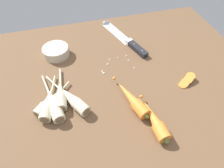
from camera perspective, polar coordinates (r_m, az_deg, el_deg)
name	(u,v)px	position (r cm, az deg, el deg)	size (l,w,h in cm)	color
ground_plane	(111,86)	(75.46, -0.40, -0.65)	(120.00, 90.00, 4.00)	brown
chefs_knife	(122,36)	(95.46, 2.87, 13.78)	(13.95, 34.04, 4.18)	silver
whole_carrot	(132,99)	(66.76, 5.89, -4.45)	(8.61, 20.02, 4.20)	orange
whole_carrot_second	(155,121)	(63.23, 12.48, -10.44)	(5.13, 18.42, 4.20)	orange
parsnip_front	(53,103)	(68.46, -16.86, -5.44)	(7.11, 22.43, 4.00)	beige
parsnip_mid_left	(72,99)	(68.06, -11.70, -4.28)	(13.91, 21.57, 4.00)	beige
parsnip_mid_right	(49,103)	(69.03, -18.09, -5.28)	(13.27, 14.15, 4.00)	beige
parsnip_back	(61,94)	(70.29, -14.85, -2.84)	(4.76, 20.10, 4.00)	beige
parsnip_outer	(48,104)	(68.92, -18.20, -5.45)	(6.82, 19.79, 4.00)	beige
carrot_slice_stack	(187,81)	(78.54, 21.06, 0.88)	(7.53, 5.59, 3.16)	orange
prep_bowl	(56,51)	(87.48, -16.11, 9.22)	(11.00, 11.00, 4.00)	beige
mince_crumbs	(114,64)	(80.58, 0.50, 5.81)	(13.73, 8.54, 0.88)	beige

